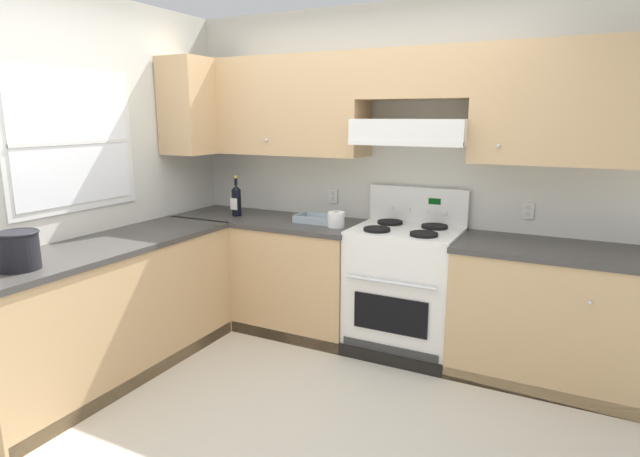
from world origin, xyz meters
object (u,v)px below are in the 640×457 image
object	(u,v)px
wine_bottle	(236,200)
bowl	(318,220)
stove	(404,289)
paper_towel_roll	(336,219)
bucket	(18,250)

from	to	relation	value
wine_bottle	bowl	size ratio (longest dim) A/B	0.99
stove	paper_towel_roll	xyz separation A→B (m)	(-0.52, -0.08, 0.49)
stove	bowl	xyz separation A→B (m)	(-0.72, 0.02, 0.45)
wine_bottle	bucket	distance (m)	1.81
stove	bowl	size ratio (longest dim) A/B	3.54
stove	bucket	bearing A→B (deg)	-130.39
stove	wine_bottle	distance (m)	1.56
wine_bottle	bucket	bearing A→B (deg)	-94.03
wine_bottle	bucket	world-z (taller)	wine_bottle
stove	paper_towel_roll	world-z (taller)	stove
bowl	bucket	bearing A→B (deg)	-114.46
bowl	bucket	distance (m)	2.06
bucket	stove	bearing A→B (deg)	49.61
stove	bucket	size ratio (longest dim) A/B	5.39
bowl	paper_towel_roll	world-z (taller)	paper_towel_roll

